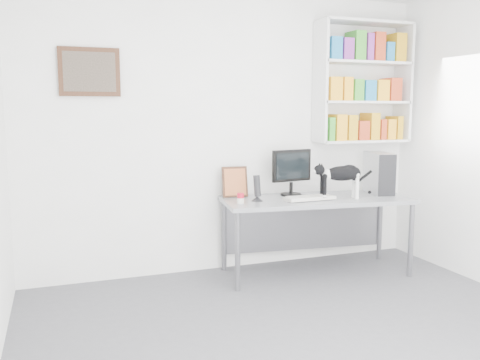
# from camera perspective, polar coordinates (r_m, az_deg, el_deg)

# --- Properties ---
(room) EXTENTS (4.01, 4.01, 2.70)m
(room) POSITION_cam_1_polar(r_m,az_deg,el_deg) (3.15, 10.72, 3.66)
(room) COLOR #4C4C51
(room) RESTS_ON ground
(bookshelf) EXTENTS (1.03, 0.28, 1.24)m
(bookshelf) POSITION_cam_1_polar(r_m,az_deg,el_deg) (5.46, 13.67, 10.58)
(bookshelf) COLOR silver
(bookshelf) RESTS_ON room
(wall_art) EXTENTS (0.52, 0.04, 0.42)m
(wall_art) POSITION_cam_1_polar(r_m,az_deg,el_deg) (4.69, -16.55, 11.56)
(wall_art) COLOR #452516
(wall_art) RESTS_ON room
(desk) EXTENTS (1.85, 0.90, 0.74)m
(desk) POSITION_cam_1_polar(r_m,az_deg,el_deg) (4.97, 8.50, -6.21)
(desk) COLOR gray
(desk) RESTS_ON room
(monitor) EXTENTS (0.46, 0.27, 0.46)m
(monitor) POSITION_cam_1_polar(r_m,az_deg,el_deg) (4.96, 5.78, 0.88)
(monitor) COLOR black
(monitor) RESTS_ON desk
(keyboard) EXTENTS (0.48, 0.20, 0.04)m
(keyboard) POSITION_cam_1_polar(r_m,az_deg,el_deg) (4.76, 7.80, -2.02)
(keyboard) COLOR beige
(keyboard) RESTS_ON desk
(pc_tower) EXTENTS (0.27, 0.44, 0.41)m
(pc_tower) POSITION_cam_1_polar(r_m,az_deg,el_deg) (5.25, 15.32, 0.76)
(pc_tower) COLOR #AFAFB3
(pc_tower) RESTS_ON desk
(speaker) EXTENTS (0.13, 0.13, 0.25)m
(speaker) POSITION_cam_1_polar(r_m,az_deg,el_deg) (4.65, 1.94, -0.86)
(speaker) COLOR black
(speaker) RESTS_ON desk
(leaning_print) EXTENTS (0.25, 0.12, 0.30)m
(leaning_print) POSITION_cam_1_polar(r_m,az_deg,el_deg) (4.86, -0.59, -0.15)
(leaning_print) COLOR #452516
(leaning_print) RESTS_ON desk
(soup_can) EXTENTS (0.07, 0.07, 0.09)m
(soup_can) POSITION_cam_1_polar(r_m,az_deg,el_deg) (4.55, 0.06, -2.06)
(soup_can) COLOR red
(soup_can) RESTS_ON desk
(cat) EXTENTS (0.54, 0.19, 0.33)m
(cat) POSITION_cam_1_polar(r_m,az_deg,el_deg) (4.82, 11.27, -0.21)
(cat) COLOR black
(cat) RESTS_ON desk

